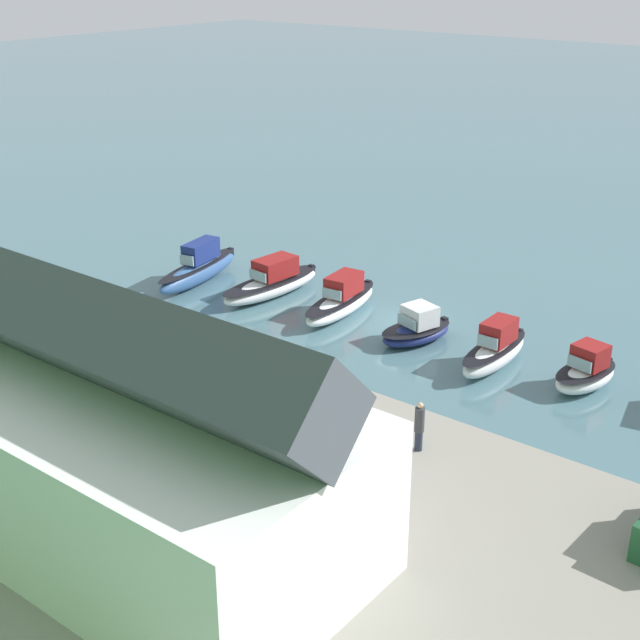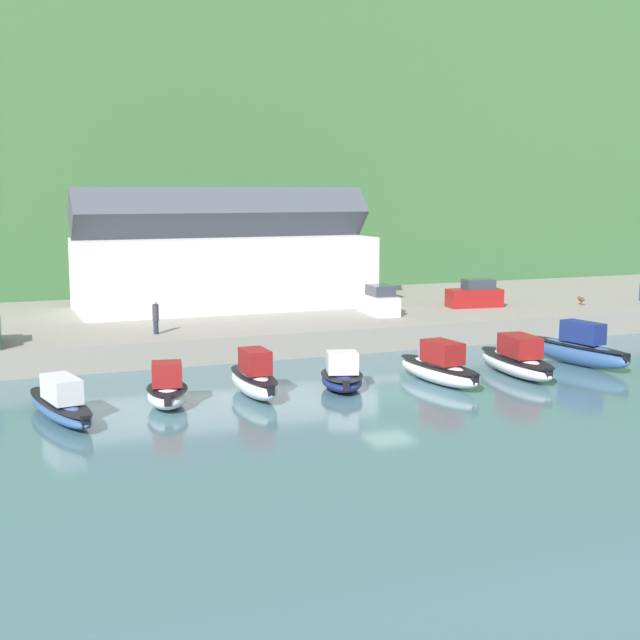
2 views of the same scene
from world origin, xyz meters
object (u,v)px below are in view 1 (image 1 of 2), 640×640
object	(u,v)px
moored_boat_6	(199,268)
moored_boat_5	(272,282)
moored_boat_1	(586,373)
moored_boat_2	(495,350)
moored_boat_4	(341,300)
moored_boat_3	(417,329)
parked_car_3	(85,345)
person_on_quay	(419,426)

from	to	relation	value
moored_boat_6	moored_boat_5	bearing A→B (deg)	-176.62
moored_boat_1	moored_boat_2	xyz separation A→B (m)	(4.70, 0.60, 0.10)
moored_boat_5	moored_boat_4	bearing A→B (deg)	-172.18
moored_boat_4	moored_boat_5	xyz separation A→B (m)	(5.24, 0.21, -0.01)
moored_boat_3	moored_boat_4	bearing A→B (deg)	11.00
moored_boat_2	parked_car_3	distance (m)	20.67
moored_boat_4	moored_boat_6	distance (m)	10.56
moored_boat_4	person_on_quay	world-z (taller)	person_on_quay
moored_boat_1	person_on_quay	world-z (taller)	person_on_quay
moored_boat_3	moored_boat_6	xyz separation A→B (m)	(16.11, 0.80, 0.27)
moored_boat_4	person_on_quay	size ratio (longest dim) A/B	3.39
moored_boat_3	moored_boat_6	bearing A→B (deg)	19.85
moored_boat_4	moored_boat_5	size ratio (longest dim) A/B	0.91
moored_boat_1	moored_boat_2	world-z (taller)	moored_boat_2
moored_boat_4	moored_boat_5	distance (m)	5.24
moored_boat_3	parked_car_3	xyz separation A→B (m)	(9.37, 15.07, 1.82)
person_on_quay	moored_boat_3	bearing A→B (deg)	-57.75
moored_boat_3	moored_boat_2	bearing A→B (deg)	-165.53
moored_boat_6	person_on_quay	distance (m)	26.33
moored_boat_2	moored_boat_3	size ratio (longest dim) A/B	1.21
moored_boat_1	moored_boat_5	xyz separation A→B (m)	(20.48, -0.01, 0.04)
moored_boat_2	moored_boat_4	bearing A→B (deg)	-4.45
moored_boat_3	moored_boat_4	world-z (taller)	moored_boat_4
moored_boat_5	moored_boat_6	bearing A→B (deg)	18.41
moored_boat_2	moored_boat_5	world-z (taller)	moored_boat_2
moored_boat_5	parked_car_3	size ratio (longest dim) A/B	1.84
parked_car_3	person_on_quay	bearing A→B (deg)	-165.77
moored_boat_2	moored_boat_3	xyz separation A→B (m)	(4.90, -0.22, -0.18)
moored_boat_3	parked_car_3	distance (m)	17.84
moored_boat_3	moored_boat_1	bearing A→B (deg)	-160.73
moored_boat_5	person_on_quay	distance (m)	22.39
moored_boat_6	person_on_quay	size ratio (longest dim) A/B	3.84
moored_boat_1	moored_boat_2	bearing A→B (deg)	18.49
moored_boat_2	person_on_quay	bearing A→B (deg)	102.85
moored_boat_5	moored_boat_1	bearing A→B (deg)	-174.43
moored_boat_3	parked_car_3	size ratio (longest dim) A/B	1.15
moored_boat_3	moored_boat_4	distance (m)	5.68
moored_boat_1	person_on_quay	distance (m)	12.76
moored_boat_4	person_on_quay	xyz separation A→B (m)	(-13.26, 12.67, 1.87)
moored_boat_6	parked_car_3	xyz separation A→B (m)	(-6.74, 14.27, 1.55)
moored_boat_2	parked_car_3	xyz separation A→B (m)	(14.27, 14.86, 1.64)
moored_boat_1	person_on_quay	size ratio (longest dim) A/B	2.09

